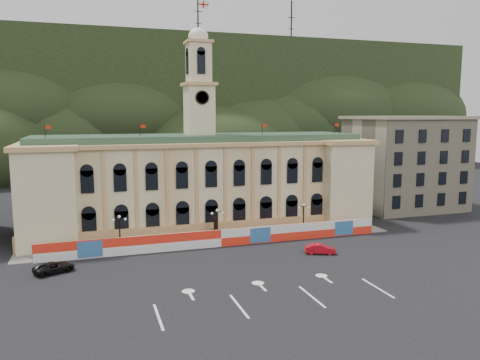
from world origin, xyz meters
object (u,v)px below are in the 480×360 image
object	(u,v)px
statue	(216,234)
black_suv	(54,267)
lamp_center	(217,223)
red_sedan	(320,249)

from	to	relation	value
statue	black_suv	size ratio (longest dim) A/B	0.71
lamp_center	statue	bearing A→B (deg)	90.00
lamp_center	red_sedan	distance (m)	15.52
lamp_center	black_suv	xyz separation A→B (m)	(-22.18, -6.69, -2.41)
statue	lamp_center	distance (m)	2.14
lamp_center	red_sedan	xyz separation A→B (m)	(12.00, -9.54, -2.38)
red_sedan	statue	bearing A→B (deg)	70.02
red_sedan	lamp_center	bearing A→B (deg)	72.83
statue	red_sedan	size ratio (longest dim) A/B	0.84
lamp_center	red_sedan	world-z (taller)	lamp_center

